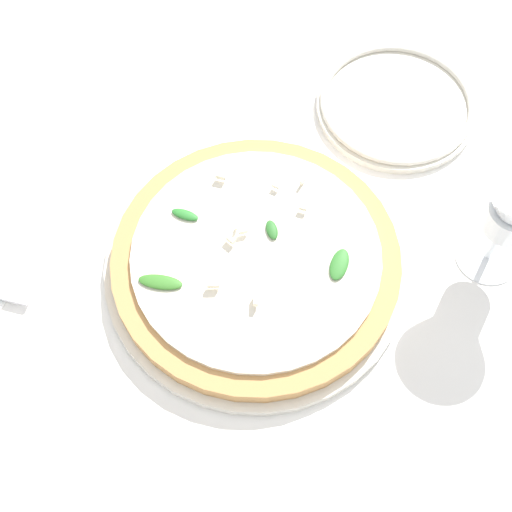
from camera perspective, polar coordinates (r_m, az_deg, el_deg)
The scene contains 3 objects.
ground_plane at distance 0.81m, azimuth 2.68°, elevation 0.94°, with size 6.00×6.00×0.00m, color white.
pizza_arugula_main at distance 0.78m, azimuth -0.00°, elevation -0.46°, with size 0.33×0.33×0.05m.
side_plate_white at distance 0.93m, azimuth 11.16°, elevation 11.76°, with size 0.20×0.20×0.02m.
Camera 1 is at (-0.02, 0.40, 0.70)m, focal length 50.00 mm.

